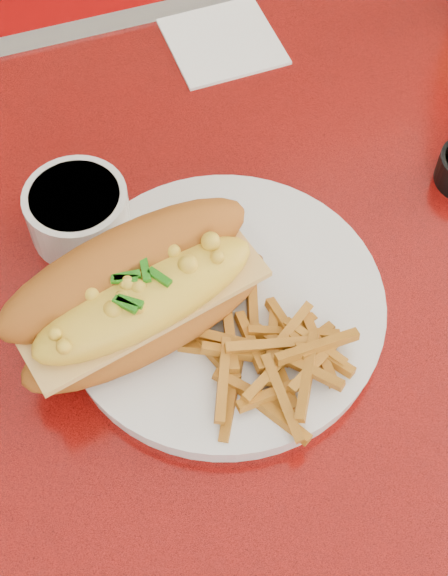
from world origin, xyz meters
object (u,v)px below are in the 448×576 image
object	(u,v)px
mac_hoagie	(139,294)
fork	(283,250)
gravy_ramekin	(78,212)
booth_bench_far	(80,95)
dinner_plate	(224,306)
diner_table	(220,405)

from	to	relation	value
mac_hoagie	fork	bearing A→B (deg)	-1.68
fork	gravy_ramekin	distance (m)	0.18
booth_bench_far	dinner_plate	xyz separation A→B (m)	(0.01, -0.80, 0.49)
booth_bench_far	fork	distance (m)	0.92
booth_bench_far	gravy_ramekin	size ratio (longest dim) A/B	10.53
booth_bench_far	gravy_ramekin	bearing A→B (deg)	-97.16
diner_table	booth_bench_far	distance (m)	0.87
dinner_plate	gravy_ramekin	size ratio (longest dim) A/B	2.91
diner_table	gravy_ramekin	world-z (taller)	gravy_ramekin
diner_table	mac_hoagie	bearing A→B (deg)	164.20
diner_table	fork	distance (m)	0.20
dinner_plate	mac_hoagie	distance (m)	0.08
booth_bench_far	dinner_plate	world-z (taller)	booth_bench_far
booth_bench_far	fork	size ratio (longest dim) A/B	7.59
mac_hoagie	gravy_ramekin	world-z (taller)	mac_hoagie
fork	dinner_plate	bearing A→B (deg)	117.57
dinner_plate	gravy_ramekin	bearing A→B (deg)	126.75
diner_table	mac_hoagie	xyz separation A→B (m)	(-0.06, 0.02, 0.22)
booth_bench_far	gravy_ramekin	xyz separation A→B (m)	(-0.08, -0.67, 0.51)
dinner_plate	fork	world-z (taller)	same
diner_table	gravy_ramekin	bearing A→B (deg)	121.60
dinner_plate	mac_hoagie	bearing A→B (deg)	176.18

